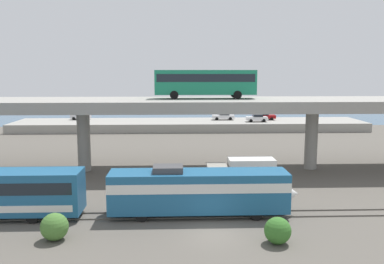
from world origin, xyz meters
The scene contains 15 objects.
ground_plane centered at (0.00, 0.00, 0.00)m, with size 260.00×260.00×0.00m, color #565149.
rail_strip_near centered at (0.00, 3.27, 0.06)m, with size 110.00×0.12×0.12m, color #59544C.
rail_strip_far centered at (0.00, 4.73, 0.06)m, with size 110.00×0.12×0.12m, color #59544C.
train_locomotive centered at (-0.14, 4.00, 2.19)m, with size 15.45×3.04×4.18m.
highway_overpass centered at (0.00, 20.00, 7.62)m, with size 96.00×10.21×8.47m.
transit_bus_on_overpass centered at (0.81, 21.04, 10.53)m, with size 12.00×2.68×3.40m.
service_truck_west centered at (4.00, 11.84, 1.64)m, with size 6.80×2.46×3.04m.
pier_parking_lot centered at (0.00, 55.00, 0.86)m, with size 70.33×11.71×1.71m, color gray.
parked_car_0 centered at (-22.69, 57.85, 2.48)m, with size 4.08×1.85×1.50m.
parked_car_1 centered at (15.47, 56.03, 2.49)m, with size 4.64×1.88×1.50m.
parked_car_2 centered at (7.09, 56.46, 2.49)m, with size 4.49×1.96×1.50m.
parked_car_3 centered at (13.41, 52.84, 2.48)m, with size 4.16×1.84×1.50m.
harbor_water centered at (0.00, 78.00, 0.00)m, with size 140.00×36.00×0.01m, color #385B7A.
shrub_left centered at (-11.18, -0.62, 0.97)m, with size 1.94×1.94×1.94m, color #447330.
shrub_right centered at (4.26, -1.79, 0.93)m, with size 1.86×1.86×1.86m, color #346D28.
Camera 1 is at (-2.60, -28.45, 11.72)m, focal length 38.60 mm.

